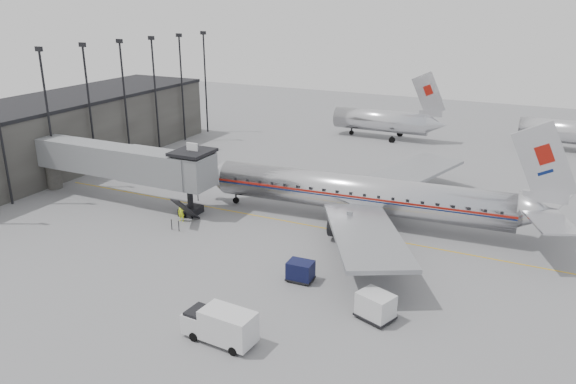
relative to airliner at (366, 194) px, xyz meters
The scene contains 12 objects.
ground 11.59m from the airliner, 126.48° to the right, with size 160.00×160.00×0.00m, color slate.
terminal 40.72m from the airliner, behind, with size 12.00×46.00×8.00m, color #383633.
apron_line 5.52m from the airliner, 140.45° to the right, with size 0.15×60.00×0.01m, color gold.
jet_bridge 24.01m from the airliner, 167.03° to the right, with size 21.00×6.20×7.10m.
floodlight_masts 34.87m from the airliner, behind, with size 0.90×42.25×15.25m.
distant_aircraft_near 34.03m from the airliner, 104.44° to the left, with size 16.39×3.20×10.26m.
distant_aircraft_mid 40.89m from the airliner, 64.64° to the left, with size 16.39×3.20×10.26m.
airliner is the anchor object (origin of this frame).
service_van 22.49m from the airliner, 94.81° to the right, with size 4.82×2.13×2.22m.
baggage_cart_navy 13.30m from the airliner, 93.01° to the right, with size 2.02×1.57×1.54m.
baggage_cart_white 16.97m from the airliner, 69.38° to the right, with size 2.83×2.50×1.84m.
ramp_worker 17.45m from the airliner, 154.96° to the right, with size 0.65×0.43×1.79m, color #DEF81D.
Camera 1 is at (21.50, -38.22, 20.13)m, focal length 35.00 mm.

